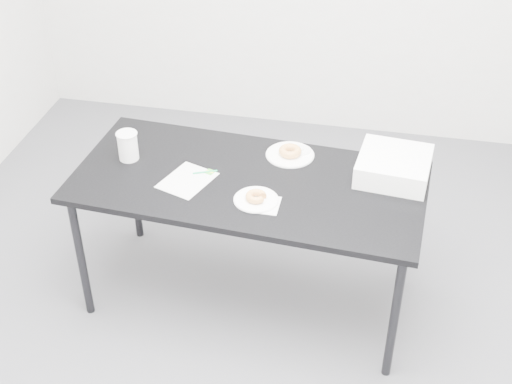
% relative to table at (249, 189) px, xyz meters
% --- Properties ---
extents(floor, '(4.00, 4.00, 0.00)m').
position_rel_table_xyz_m(floor, '(0.11, -0.16, -0.69)').
color(floor, '#4F4E54').
rests_on(floor, ground).
extents(table, '(1.67, 0.87, 0.74)m').
position_rel_table_xyz_m(table, '(0.00, 0.00, 0.00)').
color(table, black).
rests_on(table, floor).
extents(scorecard, '(0.27, 0.30, 0.00)m').
position_rel_table_xyz_m(scorecard, '(-0.28, -0.06, 0.06)').
color(scorecard, silver).
rests_on(scorecard, table).
extents(logo_patch, '(0.05, 0.05, 0.00)m').
position_rel_table_xyz_m(logo_patch, '(-0.19, 0.02, 0.06)').
color(logo_patch, green).
rests_on(logo_patch, scorecard).
extents(pen, '(0.11, 0.05, 0.01)m').
position_rel_table_xyz_m(pen, '(-0.21, 0.01, 0.06)').
color(pen, '#0D9958').
rests_on(pen, scorecard).
extents(napkin, '(0.14, 0.14, 0.00)m').
position_rel_table_xyz_m(napkin, '(0.11, -0.18, 0.06)').
color(napkin, silver).
rests_on(napkin, table).
extents(plate_near, '(0.20, 0.20, 0.01)m').
position_rel_table_xyz_m(plate_near, '(0.07, -0.15, 0.06)').
color(plate_near, white).
rests_on(plate_near, napkin).
extents(donut_near, '(0.11, 0.11, 0.03)m').
position_rel_table_xyz_m(donut_near, '(0.07, -0.15, 0.08)').
color(donut_near, '#D28642').
rests_on(donut_near, plate_near).
extents(plate_far, '(0.24, 0.24, 0.01)m').
position_rel_table_xyz_m(plate_far, '(0.15, 0.24, 0.06)').
color(plate_far, white).
rests_on(plate_far, table).
extents(donut_far, '(0.14, 0.14, 0.04)m').
position_rel_table_xyz_m(donut_far, '(0.15, 0.24, 0.08)').
color(donut_far, '#D28642').
rests_on(donut_far, plate_far).
extents(coffee_cup, '(0.09, 0.09, 0.14)m').
position_rel_table_xyz_m(coffee_cup, '(-0.60, 0.06, 0.13)').
color(coffee_cup, white).
rests_on(coffee_cup, table).
extents(cup_lid, '(0.09, 0.09, 0.01)m').
position_rel_table_xyz_m(cup_lid, '(0.21, 0.29, 0.06)').
color(cup_lid, silver).
rests_on(cup_lid, table).
extents(bakery_box, '(0.35, 0.35, 0.11)m').
position_rel_table_xyz_m(bakery_box, '(0.65, 0.16, 0.11)').
color(bakery_box, white).
rests_on(bakery_box, table).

